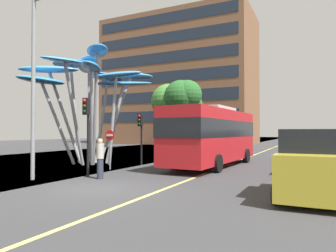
{
  "coord_description": "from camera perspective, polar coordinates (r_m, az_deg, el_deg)",
  "views": [
    {
      "loc": [
        7.43,
        -9.38,
        2.16
      ],
      "look_at": [
        -0.7,
        7.52,
        2.5
      ],
      "focal_mm": 32.86,
      "sensor_mm": 36.0,
      "label": 1
    }
  ],
  "objects": [
    {
      "name": "backdrop_building",
      "position": [
        57.2,
        2.19,
        8.14
      ],
      "size": [
        26.41,
        13.65,
        22.57
      ],
      "color": "brown",
      "rests_on": "ground"
    },
    {
      "name": "leaf_sculpture",
      "position": [
        21.89,
        -14.56,
        9.1
      ],
      "size": [
        8.53,
        9.79,
        7.72
      ],
      "color": "#9EA0A5",
      "rests_on": "ground"
    },
    {
      "name": "traffic_light_kerb_near",
      "position": [
        15.18,
        -14.82,
        1.12
      ],
      "size": [
        0.28,
        0.42,
        3.76
      ],
      "color": "black",
      "rests_on": "ground"
    },
    {
      "name": "tree_pavement_far",
      "position": [
        34.01,
        3.07,
        4.51
      ],
      "size": [
        4.92,
        5.95,
        7.81
      ],
      "color": "brown",
      "rests_on": "ground"
    },
    {
      "name": "no_entry_sign",
      "position": [
        17.84,
        -10.72,
        -3.11
      ],
      "size": [
        0.6,
        0.12,
        2.25
      ],
      "color": "gray",
      "rests_on": "ground"
    },
    {
      "name": "ground",
      "position": [
        12.59,
        -15.17,
        -11.1
      ],
      "size": [
        120.0,
        240.0,
        0.1
      ],
      "color": "#38383A"
    },
    {
      "name": "car_parked_near",
      "position": [
        10.94,
        24.87,
        -6.76
      ],
      "size": [
        2.05,
        4.12,
        2.23
      ],
      "color": "gold",
      "rests_on": "ground"
    },
    {
      "name": "street_lamp",
      "position": [
        15.15,
        -22.8,
        10.84
      ],
      "size": [
        1.69,
        0.44,
        8.34
      ],
      "color": "gray",
      "rests_on": "ground"
    },
    {
      "name": "car_parked_mid",
      "position": [
        16.75,
        26.17,
        -4.79
      ],
      "size": [
        2.08,
        4.05,
        2.22
      ],
      "color": "black",
      "rests_on": "ground"
    },
    {
      "name": "pedestrian",
      "position": [
        14.42,
        -12.47,
        -5.91
      ],
      "size": [
        0.34,
        0.34,
        1.84
      ],
      "color": "#2D3342",
      "rests_on": "ground"
    },
    {
      "name": "car_parked_far",
      "position": [
        24.02,
        25.92,
        -3.74
      ],
      "size": [
        2.07,
        4.43,
        2.1
      ],
      "color": "navy",
      "rests_on": "ground"
    },
    {
      "name": "red_bus",
      "position": [
        19.46,
        8.39,
        -1.43
      ],
      "size": [
        3.19,
        10.31,
        3.7
      ],
      "color": "red",
      "rests_on": "ground"
    },
    {
      "name": "tree_pavement_near",
      "position": [
        34.94,
        0.94,
        4.13
      ],
      "size": [
        4.47,
        4.97,
        7.52
      ],
      "color": "brown",
      "rests_on": "ground"
    },
    {
      "name": "car_side_street",
      "position": [
        31.37,
        26.42,
        -2.96
      ],
      "size": [
        1.94,
        4.24,
        2.25
      ],
      "color": "#2D5138",
      "rests_on": "ground"
    },
    {
      "name": "traffic_light_kerb_far",
      "position": [
        19.91,
        -5.1,
        -0.35
      ],
      "size": [
        0.28,
        0.42,
        3.3
      ],
      "color": "black",
      "rests_on": "ground"
    }
  ]
}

